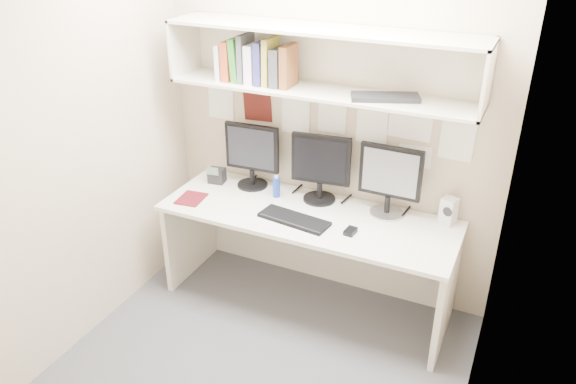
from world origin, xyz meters
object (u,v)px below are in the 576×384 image
at_px(maroon_notebook, 191,199).
at_px(desk_phone, 217,175).
at_px(keyboard, 294,219).
at_px(monitor_left, 252,153).
at_px(desk, 307,258).
at_px(speaker, 449,211).
at_px(monitor_center, 321,165).
at_px(monitor_right, 390,178).

distance_m(maroon_notebook, desk_phone, 0.32).
bearing_deg(keyboard, desk_phone, 166.91).
height_order(monitor_left, desk_phone, monitor_left).
distance_m(desk, speaker, 1.02).
relative_size(monitor_center, keyboard, 1.01).
bearing_deg(keyboard, monitor_center, 91.55).
bearing_deg(speaker, monitor_left, -159.93).
xyz_separation_m(speaker, desk_phone, (-1.67, -0.10, -0.04)).
bearing_deg(desk, speaker, 16.35).
xyz_separation_m(desk, monitor_left, (-0.54, 0.22, 0.62)).
height_order(monitor_center, monitor_right, monitor_right).
height_order(monitor_center, desk_phone, monitor_center).
distance_m(monitor_left, maroon_notebook, 0.54).
bearing_deg(speaker, maroon_notebook, -147.55).
relative_size(monitor_center, maroon_notebook, 2.31).
distance_m(speaker, maroon_notebook, 1.75).
height_order(desk, keyboard, keyboard).
xyz_separation_m(monitor_left, maroon_notebook, (-0.29, -0.38, -0.25)).
distance_m(keyboard, desk_phone, 0.81).
distance_m(keyboard, maroon_notebook, 0.78).
relative_size(desk, keyboard, 4.22).
bearing_deg(maroon_notebook, desk_phone, 79.79).
distance_m(monitor_left, monitor_right, 1.02).
bearing_deg(maroon_notebook, monitor_right, 9.84).
bearing_deg(desk_phone, keyboard, -29.38).
bearing_deg(monitor_right, speaker, 6.50).
bearing_deg(desk, desk_phone, 169.29).
xyz_separation_m(desk, desk_phone, (-0.80, 0.15, 0.42)).
bearing_deg(monitor_left, monitor_right, -3.62).
relative_size(monitor_right, desk_phone, 3.42).
distance_m(desk, monitor_right, 0.82).
bearing_deg(monitor_right, maroon_notebook, -162.51).
height_order(monitor_center, maroon_notebook, monitor_center).
xyz_separation_m(monitor_center, desk_phone, (-0.80, -0.07, -0.21)).
bearing_deg(monitor_right, desk, -154.32).
relative_size(desk, speaker, 11.07).
distance_m(desk, monitor_center, 0.66).
bearing_deg(monitor_left, desk_phone, -169.50).
relative_size(keyboard, maroon_notebook, 2.28).
xyz_separation_m(maroon_notebook, desk_phone, (0.02, 0.31, 0.05)).
height_order(keyboard, desk_phone, desk_phone).
bearing_deg(maroon_notebook, keyboard, -4.50).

